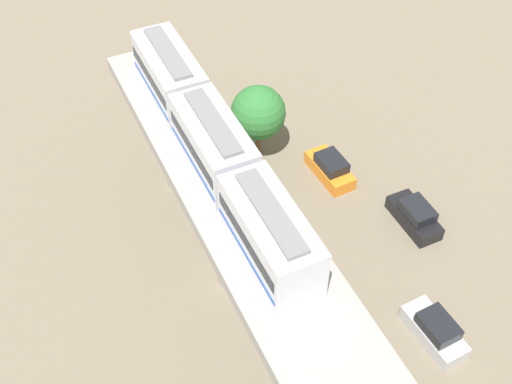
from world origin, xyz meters
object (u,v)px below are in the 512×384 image
at_px(parked_car_silver, 435,331).
at_px(train, 214,144).
at_px(parked_car_orange, 330,168).
at_px(tree_near_viaduct, 258,113).
at_px(parked_car_black, 415,216).

bearing_deg(parked_car_silver, train, -53.37).
height_order(parked_car_silver, parked_car_orange, same).
distance_m(parked_car_silver, tree_near_viaduct, 19.10).
distance_m(parked_car_silver, parked_car_black, 8.80).
bearing_deg(parked_car_orange, parked_car_black, 111.84).
height_order(parked_car_silver, parked_car_black, same).
relative_size(parked_car_black, tree_near_viaduct, 0.74).
distance_m(train, parked_car_orange, 13.87).
distance_m(train, tree_near_viaduct, 11.86).
relative_size(parked_car_silver, parked_car_orange, 1.00).
height_order(parked_car_black, tree_near_viaduct, tree_near_viaduct).
xyz_separation_m(parked_car_black, tree_near_viaduct, (6.45, -10.87, 2.99)).
relative_size(parked_car_black, parked_car_orange, 0.99).
xyz_separation_m(parked_car_orange, tree_near_viaduct, (3.58, -4.50, 2.99)).
relative_size(parked_car_silver, tree_near_viaduct, 0.75).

